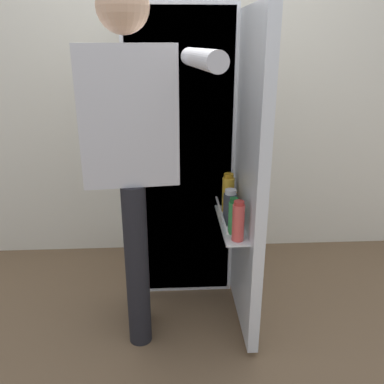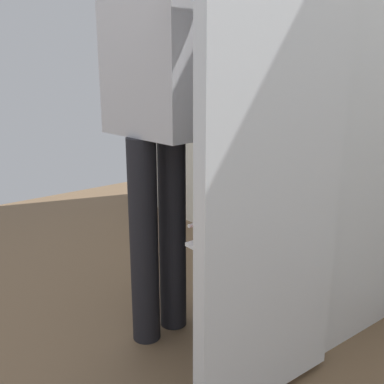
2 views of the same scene
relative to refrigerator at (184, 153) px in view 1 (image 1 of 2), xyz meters
name	(u,v)px [view 1 (image 1 of 2)]	position (x,y,z in m)	size (l,w,h in m)	color
ground_plane	(184,314)	(-0.03, -0.50, -0.86)	(5.22, 5.22, 0.00)	brown
kitchen_wall	(178,76)	(-0.03, 0.41, 0.44)	(4.40, 0.10, 2.61)	silver
refrigerator	(184,153)	(0.00, 0.00, 0.00)	(0.68, 1.23, 1.73)	silver
person	(132,141)	(-0.27, -0.62, 0.22)	(0.63, 0.74, 1.78)	black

